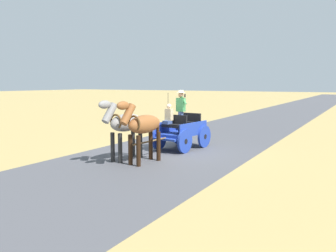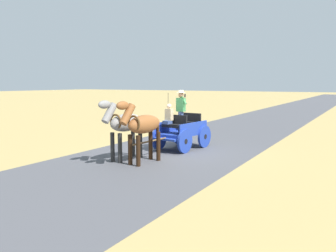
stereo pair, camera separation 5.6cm
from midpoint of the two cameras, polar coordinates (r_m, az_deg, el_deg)
name	(u,v)px [view 2 (the right image)]	position (r m, az deg, el deg)	size (l,w,h in m)	color
ground_plane	(175,151)	(14.45, 1.32, -4.09)	(200.00, 200.00, 0.00)	tan
road_surface	(175,151)	(14.45, 1.32, -4.07)	(6.34, 160.00, 0.01)	#4C4C51
horse_drawn_carriage	(181,130)	(14.79, 2.27, -0.63)	(1.65, 4.52, 2.50)	#1E3899
horse_near_side	(142,126)	(12.07, -4.08, 0.05)	(0.73, 2.14, 2.21)	brown
horse_off_side	(124,124)	(12.63, -7.02, 0.32)	(0.71, 2.14, 2.21)	gray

